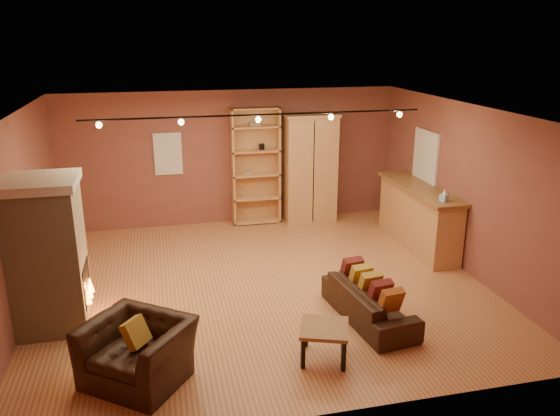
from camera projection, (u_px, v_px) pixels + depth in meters
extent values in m
plane|color=#A7653B|center=(263.00, 285.00, 8.84)|extent=(7.00, 7.00, 0.00)
plane|color=brown|center=(261.00, 111.00, 7.99)|extent=(7.00, 7.00, 0.00)
cube|color=brown|center=(231.00, 158.00, 11.43)|extent=(7.00, 0.02, 2.80)
cube|color=brown|center=(18.00, 219.00, 7.66)|extent=(0.02, 6.50, 2.80)
cube|color=brown|center=(466.00, 188.00, 9.17)|extent=(0.02, 6.50, 2.80)
cube|color=#C4B188|center=(48.00, 259.00, 7.32)|extent=(0.90, 0.90, 2.00)
cube|color=beige|center=(37.00, 183.00, 7.00)|extent=(0.98, 0.98, 0.12)
cube|color=black|center=(84.00, 283.00, 7.53)|extent=(0.10, 0.65, 0.55)
cone|color=orange|center=(89.00, 290.00, 7.58)|extent=(0.10, 0.10, 0.22)
cube|color=white|center=(168.00, 154.00, 11.08)|extent=(0.56, 0.04, 0.86)
cube|color=tan|center=(254.00, 165.00, 11.56)|extent=(1.01, 0.04, 2.46)
cube|color=tan|center=(233.00, 168.00, 11.30)|extent=(0.04, 0.39, 2.46)
cube|color=tan|center=(278.00, 165.00, 11.50)|extent=(0.04, 0.39, 2.46)
cube|color=gray|center=(248.00, 173.00, 11.40)|extent=(0.18, 0.12, 0.05)
cube|color=black|center=(262.00, 147.00, 11.30)|extent=(0.10, 0.10, 0.12)
cube|color=tan|center=(256.00, 220.00, 11.76)|extent=(1.01, 0.39, 0.04)
cube|color=tan|center=(256.00, 197.00, 11.61)|extent=(1.01, 0.39, 0.03)
cube|color=tan|center=(256.00, 174.00, 11.45)|extent=(1.01, 0.39, 0.04)
cube|color=tan|center=(255.00, 151.00, 11.30)|extent=(1.01, 0.39, 0.04)
cube|color=tan|center=(255.00, 126.00, 11.14)|extent=(1.01, 0.39, 0.04)
cube|color=tan|center=(255.00, 108.00, 11.03)|extent=(1.01, 0.39, 0.04)
cube|color=tan|center=(310.00, 170.00, 11.59)|extent=(1.08, 0.59, 2.25)
cube|color=olive|center=(314.00, 173.00, 11.32)|extent=(0.02, 0.01, 2.15)
cube|color=tan|center=(311.00, 115.00, 11.24)|extent=(1.14, 0.65, 0.06)
cube|color=tan|center=(418.00, 218.00, 10.28)|extent=(0.53, 2.35, 1.12)
cube|color=olive|center=(421.00, 188.00, 10.10)|extent=(0.65, 2.47, 0.06)
cube|color=#94C1ED|center=(444.00, 198.00, 9.20)|extent=(0.16, 0.16, 0.12)
cone|color=white|center=(445.00, 191.00, 9.16)|extent=(0.08, 0.08, 0.10)
cube|color=white|center=(426.00, 157.00, 10.38)|extent=(0.05, 0.90, 1.00)
imported|color=black|center=(369.00, 297.00, 7.69)|extent=(0.73, 1.79, 0.68)
cube|color=#AB5722|center=(391.00, 300.00, 7.13)|extent=(0.33, 0.27, 0.36)
cube|color=maroon|center=(380.00, 291.00, 7.37)|extent=(0.33, 0.27, 0.36)
cube|color=#BB8C30|center=(370.00, 283.00, 7.62)|extent=(0.33, 0.27, 0.36)
cube|color=#BB8C30|center=(360.00, 275.00, 7.87)|extent=(0.33, 0.27, 0.36)
cube|color=maroon|center=(352.00, 268.00, 8.11)|extent=(0.33, 0.27, 0.36)
imported|color=black|center=(137.00, 342.00, 6.29)|extent=(1.34, 1.27, 0.99)
cube|color=#BB8C30|center=(136.00, 333.00, 6.25)|extent=(0.37, 0.38, 0.34)
cube|color=olive|center=(324.00, 328.00, 6.72)|extent=(0.75, 0.75, 0.05)
cube|color=black|center=(311.00, 358.00, 6.51)|extent=(0.05, 0.05, 0.39)
cube|color=black|center=(349.00, 352.00, 6.62)|extent=(0.05, 0.05, 0.39)
cube|color=black|center=(300.00, 337.00, 6.96)|extent=(0.05, 0.05, 0.39)
cube|color=black|center=(336.00, 332.00, 7.07)|extent=(0.05, 0.05, 0.39)
cylinder|color=black|center=(258.00, 115.00, 8.20)|extent=(5.20, 0.03, 0.03)
sphere|color=#FFD88C|center=(99.00, 125.00, 7.72)|extent=(0.09, 0.09, 0.09)
sphere|color=#FFD88C|center=(181.00, 122.00, 7.97)|extent=(0.09, 0.09, 0.09)
sphere|color=#FFD88C|center=(258.00, 119.00, 8.22)|extent=(0.09, 0.09, 0.09)
sphere|color=#FFD88C|center=(331.00, 117.00, 8.47)|extent=(0.09, 0.09, 0.09)
sphere|color=#FFD88C|center=(399.00, 115.00, 8.71)|extent=(0.09, 0.09, 0.09)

